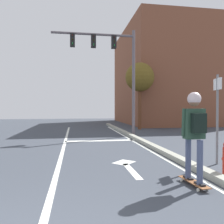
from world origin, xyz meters
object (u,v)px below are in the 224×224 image
(skateboard, at_px, (194,182))
(street_sign_post, at_px, (217,106))
(roadside_tree, at_px, (140,78))
(traffic_signal_mast, at_px, (111,58))
(skater, at_px, (195,125))

(skateboard, distance_m, street_sign_post, 2.55)
(roadside_tree, bearing_deg, traffic_signal_mast, -125.87)
(skater, bearing_deg, skateboard, 94.23)
(skateboard, distance_m, traffic_signal_mast, 8.75)
(traffic_signal_mast, bearing_deg, skater, -87.32)
(skateboard, relative_size, skater, 0.49)
(street_sign_post, bearing_deg, skateboard, -134.58)
(street_sign_post, bearing_deg, traffic_signal_mast, 106.23)
(skateboard, bearing_deg, skater, -85.77)
(traffic_signal_mast, distance_m, street_sign_post, 7.02)
(roadside_tree, bearing_deg, skater, -100.96)
(skater, distance_m, roadside_tree, 11.80)
(skateboard, distance_m, roadside_tree, 12.06)
(skater, relative_size, roadside_tree, 0.37)
(skateboard, relative_size, street_sign_post, 0.35)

